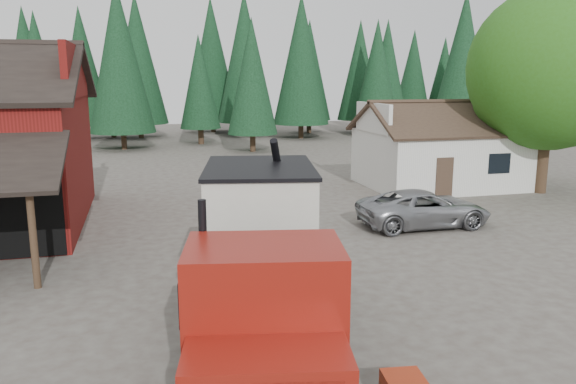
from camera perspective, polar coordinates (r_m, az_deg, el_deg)
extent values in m
plane|color=#4B423B|center=(15.30, -3.90, -10.51)|extent=(120.00, 120.00, 0.00)
cube|color=maroon|center=(24.08, -20.82, 11.39)|extent=(0.25, 7.00, 2.00)
cylinder|color=#382619|center=(16.90, -24.45, -4.41)|extent=(0.20, 0.20, 2.80)
cube|color=silver|center=(31.43, 15.26, 3.32)|extent=(8.00, 6.00, 3.00)
cube|color=#38281E|center=(29.92, 16.92, 7.18)|extent=(8.60, 3.42, 1.80)
cube|color=#38281E|center=(32.51, 14.16, 7.63)|extent=(8.60, 3.42, 1.80)
cube|color=silver|center=(29.41, 8.66, 7.47)|extent=(0.20, 4.20, 1.50)
cube|color=silver|center=(33.39, 21.49, 7.27)|extent=(0.20, 4.20, 1.50)
cube|color=#38281E|center=(28.18, 15.60, 1.38)|extent=(0.90, 0.06, 2.00)
cube|color=black|center=(29.70, 20.68, 2.73)|extent=(1.20, 0.06, 1.00)
cylinder|color=#382619|center=(31.22, 24.41, 2.84)|extent=(0.60, 0.60, 3.20)
sphere|color=#295E15|center=(30.96, 25.12, 11.28)|extent=(8.00, 8.00, 8.00)
sphere|color=#295E15|center=(30.85, 22.24, 9.27)|extent=(4.40, 4.40, 4.40)
cylinder|color=#382619|center=(45.06, -3.60, 5.15)|extent=(0.44, 0.44, 1.60)
cone|color=black|center=(44.79, -3.68, 11.64)|extent=(3.96, 3.96, 9.00)
cylinder|color=#382619|center=(47.18, 16.91, 4.96)|extent=(0.44, 0.44, 1.60)
cone|color=black|center=(46.94, 17.35, 12.37)|extent=(4.84, 4.84, 11.00)
cylinder|color=#382619|center=(48.23, -16.33, 5.12)|extent=(0.44, 0.44, 1.60)
cone|color=black|center=(48.01, -16.78, 12.97)|extent=(5.28, 5.28, 12.00)
cylinder|color=black|center=(14.15, -7.32, -9.96)|extent=(0.58, 1.20, 1.15)
cylinder|color=black|center=(14.17, 1.71, -9.82)|extent=(0.58, 1.20, 1.15)
cylinder|color=black|center=(15.52, -6.99, -7.99)|extent=(0.58, 1.20, 1.15)
cylinder|color=black|center=(15.54, 1.20, -7.87)|extent=(0.58, 1.20, 1.15)
cube|color=black|center=(12.41, -2.69, -10.93)|extent=(2.84, 9.05, 0.42)
cube|color=maroon|center=(8.34, -2.15, -18.35)|extent=(2.57, 1.78, 0.89)
cube|color=maroon|center=(9.31, -2.42, -11.10)|extent=(2.80, 2.22, 1.94)
cube|color=black|center=(8.41, -2.30, -11.31)|extent=(2.17, 0.50, 0.94)
cylinder|color=black|center=(10.03, -8.59, -6.04)|extent=(0.17, 0.17, 1.88)
cube|color=black|center=(10.30, -2.55, -9.15)|extent=(2.54, 0.61, 1.67)
cube|color=black|center=(13.68, -2.81, -7.50)|extent=(3.77, 6.47, 0.17)
cube|color=beige|center=(13.26, -2.88, -1.16)|extent=(3.02, 3.85, 1.67)
cone|color=beige|center=(13.52, -2.83, -5.49)|extent=(2.70, 2.70, 0.73)
cube|color=black|center=(13.10, -2.92, 2.51)|extent=(3.14, 3.97, 0.08)
cylinder|color=black|center=(14.73, -0.52, -0.28)|extent=(1.18, 2.16, 3.19)
cube|color=maroon|center=(16.00, -5.23, -3.62)|extent=(0.78, 0.94, 0.47)
cylinder|color=silver|center=(10.54, 4.36, -15.82)|extent=(0.77, 1.14, 0.59)
imported|color=#989A9F|center=(22.64, 13.66, -1.63)|extent=(5.22, 2.44, 1.44)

